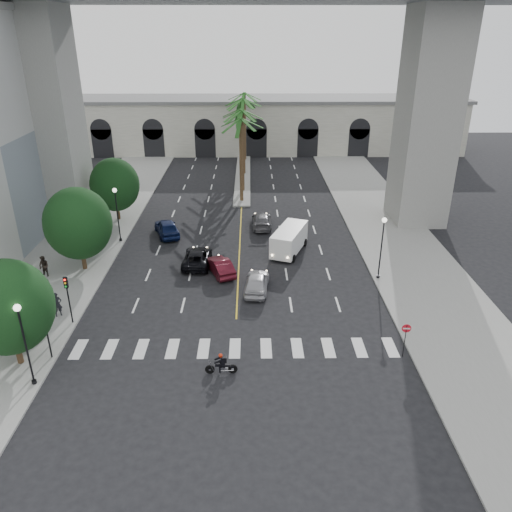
{
  "coord_description": "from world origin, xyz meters",
  "views": [
    {
      "loc": [
        1.06,
        -28.05,
        18.72
      ],
      "look_at": [
        1.44,
        6.0,
        3.06
      ],
      "focal_mm": 35.0,
      "sensor_mm": 36.0,
      "label": 1
    }
  ],
  "objects_px": {
    "car_e": "(167,228)",
    "cargo_van": "(289,239)",
    "traffic_signal_near": "(45,325)",
    "car_c": "(197,257)",
    "car_a": "(257,282)",
    "car_b": "(220,266)",
    "lamp_post_left_near": "(24,338)",
    "lamp_post_right": "(382,243)",
    "traffic_signal_far": "(67,292)",
    "do_not_enter_sign": "(406,333)",
    "pedestrian_a": "(57,305)",
    "lamp_post_left_far": "(117,210)",
    "motorcycle_rider": "(222,364)",
    "pedestrian_b": "(44,266)",
    "car_d": "(262,220)"
  },
  "relations": [
    {
      "from": "lamp_post_right",
      "to": "car_a",
      "type": "bearing_deg",
      "value": -169.77
    },
    {
      "from": "motorcycle_rider",
      "to": "car_b",
      "type": "relative_size",
      "value": 0.47
    },
    {
      "from": "lamp_post_left_near",
      "to": "car_a",
      "type": "height_order",
      "value": "lamp_post_left_near"
    },
    {
      "from": "cargo_van",
      "to": "car_b",
      "type": "bearing_deg",
      "value": -123.75
    },
    {
      "from": "car_c",
      "to": "do_not_enter_sign",
      "type": "distance_m",
      "value": 19.5
    },
    {
      "from": "lamp_post_left_near",
      "to": "car_b",
      "type": "bearing_deg",
      "value": 55.09
    },
    {
      "from": "car_a",
      "to": "cargo_van",
      "type": "bearing_deg",
      "value": -106.88
    },
    {
      "from": "car_b",
      "to": "lamp_post_right",
      "type": "bearing_deg",
      "value": 152.97
    },
    {
      "from": "motorcycle_rider",
      "to": "do_not_enter_sign",
      "type": "relative_size",
      "value": 0.82
    },
    {
      "from": "lamp_post_left_near",
      "to": "traffic_signal_far",
      "type": "relative_size",
      "value": 1.47
    },
    {
      "from": "cargo_van",
      "to": "pedestrian_b",
      "type": "height_order",
      "value": "cargo_van"
    },
    {
      "from": "traffic_signal_far",
      "to": "car_e",
      "type": "xyz_separation_m",
      "value": [
        4.11,
        16.16,
        -1.7
      ]
    },
    {
      "from": "lamp_post_right",
      "to": "car_c",
      "type": "height_order",
      "value": "lamp_post_right"
    },
    {
      "from": "car_e",
      "to": "do_not_enter_sign",
      "type": "distance_m",
      "value": 26.82
    },
    {
      "from": "lamp_post_right",
      "to": "traffic_signal_near",
      "type": "xyz_separation_m",
      "value": [
        -22.7,
        -10.5,
        -0.71
      ]
    },
    {
      "from": "car_a",
      "to": "car_e",
      "type": "bearing_deg",
      "value": -47.01
    },
    {
      "from": "car_e",
      "to": "do_not_enter_sign",
      "type": "height_order",
      "value": "do_not_enter_sign"
    },
    {
      "from": "pedestrian_b",
      "to": "lamp_post_left_near",
      "type": "bearing_deg",
      "value": -52.28
    },
    {
      "from": "lamp_post_left_near",
      "to": "traffic_signal_near",
      "type": "xyz_separation_m",
      "value": [
        0.1,
        2.5,
        -0.71
      ]
    },
    {
      "from": "cargo_van",
      "to": "pedestrian_a",
      "type": "xyz_separation_m",
      "value": [
        -17.05,
        -11.02,
        -0.24
      ]
    },
    {
      "from": "car_b",
      "to": "cargo_van",
      "type": "bearing_deg",
      "value": -166.62
    },
    {
      "from": "do_not_enter_sign",
      "to": "car_d",
      "type": "bearing_deg",
      "value": 114.48
    },
    {
      "from": "car_b",
      "to": "pedestrian_b",
      "type": "height_order",
      "value": "pedestrian_b"
    },
    {
      "from": "car_e",
      "to": "cargo_van",
      "type": "distance_m",
      "value": 12.46
    },
    {
      "from": "car_b",
      "to": "traffic_signal_far",
      "type": "bearing_deg",
      "value": 16.32
    },
    {
      "from": "do_not_enter_sign",
      "to": "pedestrian_a",
      "type": "bearing_deg",
      "value": 172.1
    },
    {
      "from": "car_d",
      "to": "cargo_van",
      "type": "bearing_deg",
      "value": 108.81
    },
    {
      "from": "traffic_signal_far",
      "to": "car_e",
      "type": "distance_m",
      "value": 16.76
    },
    {
      "from": "car_c",
      "to": "pedestrian_b",
      "type": "relative_size",
      "value": 2.71
    },
    {
      "from": "lamp_post_right",
      "to": "do_not_enter_sign",
      "type": "relative_size",
      "value": 2.27
    },
    {
      "from": "car_e",
      "to": "pedestrian_a",
      "type": "relative_size",
      "value": 2.66
    },
    {
      "from": "lamp_post_right",
      "to": "car_c",
      "type": "distance_m",
      "value": 15.49
    },
    {
      "from": "traffic_signal_near",
      "to": "motorcycle_rider",
      "type": "relative_size",
      "value": 1.9
    },
    {
      "from": "cargo_van",
      "to": "do_not_enter_sign",
      "type": "bearing_deg",
      "value": -48.26
    },
    {
      "from": "car_b",
      "to": "cargo_van",
      "type": "height_order",
      "value": "cargo_van"
    },
    {
      "from": "cargo_van",
      "to": "lamp_post_right",
      "type": "bearing_deg",
      "value": -17.08
    },
    {
      "from": "car_a",
      "to": "car_b",
      "type": "bearing_deg",
      "value": -38.95
    },
    {
      "from": "lamp_post_left_far",
      "to": "cargo_van",
      "type": "height_order",
      "value": "lamp_post_left_far"
    },
    {
      "from": "pedestrian_b",
      "to": "do_not_enter_sign",
      "type": "xyz_separation_m",
      "value": [
        26.28,
        -11.06,
        0.67
      ]
    },
    {
      "from": "car_a",
      "to": "pedestrian_a",
      "type": "distance_m",
      "value": 14.56
    },
    {
      "from": "lamp_post_left_far",
      "to": "do_not_enter_sign",
      "type": "height_order",
      "value": "lamp_post_left_far"
    },
    {
      "from": "lamp_post_left_near",
      "to": "car_a",
      "type": "distance_m",
      "value": 17.27
    },
    {
      "from": "lamp_post_left_near",
      "to": "traffic_signal_far",
      "type": "distance_m",
      "value": 6.54
    },
    {
      "from": "traffic_signal_near",
      "to": "car_c",
      "type": "bearing_deg",
      "value": 60.21
    },
    {
      "from": "car_b",
      "to": "car_e",
      "type": "relative_size",
      "value": 0.87
    },
    {
      "from": "traffic_signal_near",
      "to": "pedestrian_a",
      "type": "bearing_deg",
      "value": 104.27
    },
    {
      "from": "motorcycle_rider",
      "to": "pedestrian_b",
      "type": "distance_m",
      "value": 19.66
    },
    {
      "from": "traffic_signal_near",
      "to": "car_b",
      "type": "xyz_separation_m",
      "value": [
        9.8,
        11.68,
        -1.83
      ]
    },
    {
      "from": "cargo_van",
      "to": "car_a",
      "type": "bearing_deg",
      "value": -91.57
    },
    {
      "from": "lamp_post_left_near",
      "to": "lamp_post_right",
      "type": "relative_size",
      "value": 1.0
    }
  ]
}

